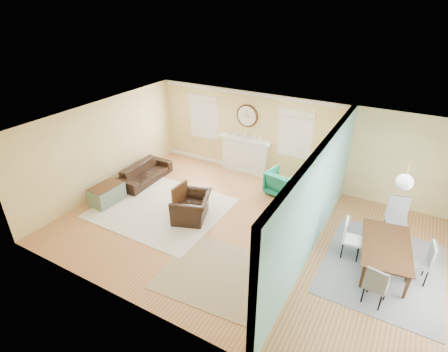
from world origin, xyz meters
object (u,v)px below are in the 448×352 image
Objects in this scene: sofa at (145,173)px; credenza at (311,206)px; eames_chair at (192,207)px; dining_table at (386,257)px; green_chair at (282,182)px.

credenza is at bearing -86.80° from sofa.
sofa is 2.56m from eames_chair.
sofa is 1.11× the size of dining_table.
eames_chair is 0.61× the size of dining_table.
sofa is 5.04m from credenza.
dining_table is at bearing 75.19° from eames_chair.
dining_table is (4.53, 0.44, -0.04)m from eames_chair.
dining_table reaches higher than sofa.
credenza is 2.13m from dining_table.
eames_chair is 2.75m from green_chair.
credenza is at bearing 154.52° from green_chair.
eames_chair is 3.01m from credenza.
green_chair is 0.46× the size of dining_table.
green_chair is at bearing 50.67° from dining_table.
eames_chair is at bearing -114.16° from sofa.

